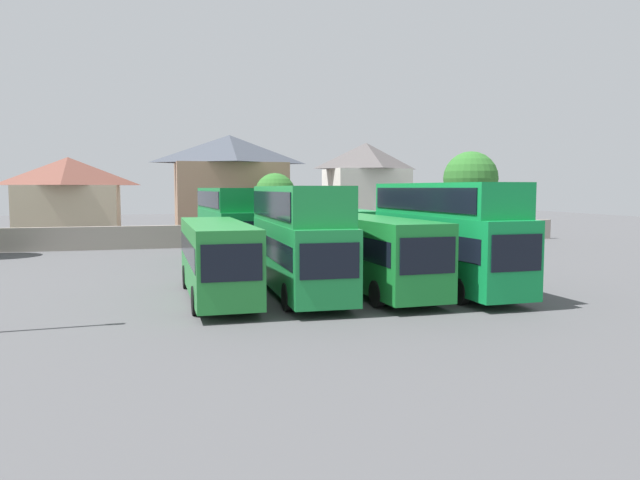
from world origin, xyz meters
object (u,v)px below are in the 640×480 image
bus_4 (444,230)px  house_terrace_centre (230,186)px  bus_5 (228,220)px  bus_1 (216,255)px  tree_behind_wall (471,179)px  bus_2 (298,234)px  tree_right_of_lot (275,194)px  bus_6 (282,230)px  bus_7 (337,230)px  bus_3 (374,250)px  house_terrace_right (366,188)px  house_terrace_left (69,198)px

bus_4 → house_terrace_centre: 32.93m
bus_4 → bus_5: bus_4 is taller
bus_1 → tree_behind_wall: tree_behind_wall is taller
bus_1 → bus_2: (3.60, -0.04, 0.85)m
tree_right_of_lot → bus_4: bearing=-83.7°
bus_5 → bus_6: size_ratio=1.00×
bus_1 → bus_6: (5.71, 13.55, 0.08)m
house_terrace_centre → tree_behind_wall: bearing=-28.6°
bus_2 → bus_4: (6.92, -0.33, 0.08)m
tree_right_of_lot → bus_7: bearing=-82.0°
house_terrace_centre → tree_right_of_lot: size_ratio=1.74×
bus_3 → bus_6: bearing=-176.8°
bus_7 → house_terrace_right: size_ratio=1.22×
house_terrace_right → bus_3: bearing=-108.9°
bus_3 → bus_5: 14.66m
bus_7 → house_terrace_centre: 19.65m
bus_2 → tree_behind_wall: size_ratio=1.34×
bus_7 → tree_right_of_lot: 13.00m
bus_3 → tree_behind_wall: (16.88, 21.73, 3.58)m
bus_3 → bus_7: size_ratio=0.92×
bus_6 → house_terrace_centre: (-1.24, 18.38, 2.99)m
bus_7 → tree_behind_wall: (14.51, 8.17, 3.60)m
bus_2 → house_terrace_left: house_terrace_left is taller
house_terrace_centre → tree_behind_wall: size_ratio=1.33×
tree_right_of_lot → bus_2: bearing=-98.9°
house_terrace_left → tree_behind_wall: bearing=-19.0°
bus_1 → bus_3: bus_3 is taller
bus_7 → tree_behind_wall: tree_behind_wall is taller
bus_1 → bus_3: (7.03, -0.42, 0.07)m
bus_2 → bus_3: size_ratio=1.02×
tree_right_of_lot → bus_6: bearing=-98.9°
bus_3 → house_terrace_centre: size_ratio=0.99×
house_terrace_left → house_terrace_centre: bearing=-4.2°
bus_1 → house_terrace_right: house_terrace_right is taller
bus_5 → bus_4: bearing=28.0°
house_terrace_centre → bus_2: bearing=-91.6°
bus_1 → tree_right_of_lot: bearing=163.3°
bus_3 → house_terrace_left: size_ratio=1.17×
house_terrace_centre → house_terrace_right: size_ratio=1.13×
bus_3 → bus_5: bearing=-162.5°
bus_3 → house_terrace_right: size_ratio=1.12×
bus_1 → house_terrace_left: bearing=-163.6°
bus_5 → house_terrace_right: (16.22, 19.10, 2.06)m
bus_5 → tree_right_of_lot: bearing=152.5°
house_terrace_right → tree_behind_wall: size_ratio=1.18×
bus_1 → house_terrace_centre: (4.48, 31.92, 3.07)m
house_terrace_right → house_terrace_centre: bearing=-177.7°
bus_1 → bus_2: bearing=89.0°
bus_5 → bus_6: bearing=89.3°
bus_3 → bus_4: bus_4 is taller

